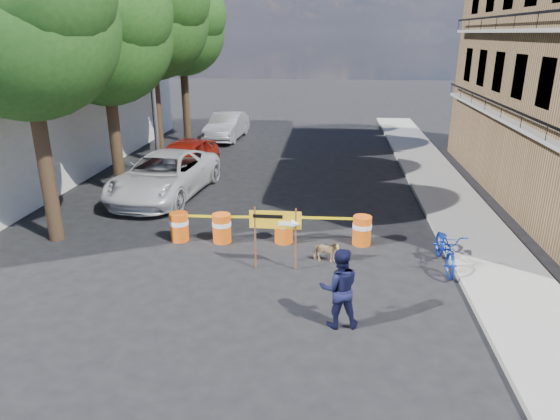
% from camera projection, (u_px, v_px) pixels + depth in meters
% --- Properties ---
extents(ground, '(120.00, 120.00, 0.00)m').
position_uv_depth(ground, '(265.00, 279.00, 13.05)').
color(ground, black).
rests_on(ground, ground).
extents(sidewalk_east, '(2.40, 40.00, 0.15)m').
position_uv_depth(sidewalk_east, '(456.00, 208.00, 18.07)').
color(sidewalk_east, gray).
rests_on(sidewalk_east, ground).
extents(white_building, '(8.00, 22.00, 6.00)m').
position_uv_depth(white_building, '(9.00, 105.00, 22.64)').
color(white_building, silver).
rests_on(white_building, ground).
extents(tree_near, '(5.46, 5.20, 9.15)m').
position_uv_depth(tree_near, '(25.00, 22.00, 13.43)').
color(tree_near, '#332316').
rests_on(tree_near, ground).
extents(tree_mid_a, '(5.25, 5.00, 8.68)m').
position_uv_depth(tree_mid_a, '(105.00, 35.00, 18.23)').
color(tree_mid_a, '#332316').
rests_on(tree_mid_a, ground).
extents(tree_mid_b, '(5.67, 5.40, 9.62)m').
position_uv_depth(tree_mid_b, '(151.00, 18.00, 22.68)').
color(tree_mid_b, '#332316').
rests_on(tree_mid_b, ground).
extents(tree_far, '(5.04, 4.80, 8.84)m').
position_uv_depth(tree_far, '(182.00, 30.00, 27.54)').
color(tree_far, '#332316').
rests_on(tree_far, ground).
extents(streetlamp, '(1.25, 0.18, 8.00)m').
position_uv_depth(streetlamp, '(154.00, 76.00, 21.05)').
color(streetlamp, gray).
rests_on(streetlamp, ground).
extents(barrel_far_left, '(0.58, 0.58, 0.90)m').
position_uv_depth(barrel_far_left, '(179.00, 226.00, 15.33)').
color(barrel_far_left, '#E24A0D').
rests_on(barrel_far_left, ground).
extents(barrel_mid_left, '(0.58, 0.58, 0.90)m').
position_uv_depth(barrel_mid_left, '(222.00, 228.00, 15.22)').
color(barrel_mid_left, '#E24A0D').
rests_on(barrel_mid_left, ground).
extents(barrel_mid_right, '(0.58, 0.58, 0.90)m').
position_uv_depth(barrel_mid_right, '(284.00, 228.00, 15.20)').
color(barrel_mid_right, '#E24A0D').
rests_on(barrel_mid_right, ground).
extents(barrel_far_right, '(0.58, 0.58, 0.90)m').
position_uv_depth(barrel_far_right, '(362.00, 230.00, 15.04)').
color(barrel_far_right, '#E24A0D').
rests_on(barrel_far_right, ground).
extents(detour_sign, '(1.38, 0.26, 1.78)m').
position_uv_depth(detour_sign, '(282.00, 225.00, 13.15)').
color(detour_sign, '#592D19').
rests_on(detour_sign, ground).
extents(pedestrian, '(0.97, 0.80, 1.82)m').
position_uv_depth(pedestrian, '(339.00, 288.00, 10.69)').
color(pedestrian, black).
rests_on(pedestrian, ground).
extents(bicycle, '(0.76, 1.14, 2.16)m').
position_uv_depth(bicycle, '(448.00, 230.00, 13.36)').
color(bicycle, navy).
rests_on(bicycle, ground).
extents(dog, '(0.78, 0.42, 0.63)m').
position_uv_depth(dog, '(326.00, 252.00, 13.92)').
color(dog, '#E8BE85').
rests_on(dog, ground).
extents(suv_white, '(3.47, 6.35, 1.69)m').
position_uv_depth(suv_white, '(164.00, 175.00, 19.41)').
color(suv_white, silver).
rests_on(suv_white, ground).
extents(sedan_red, '(2.44, 5.15, 1.70)m').
position_uv_depth(sedan_red, '(184.00, 159.00, 21.90)').
color(sedan_red, maroon).
rests_on(sedan_red, ground).
extents(sedan_silver, '(2.02, 4.96, 1.60)m').
position_uv_depth(sedan_silver, '(227.00, 126.00, 29.98)').
color(sedan_silver, '#B5B6BC').
rests_on(sedan_silver, ground).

